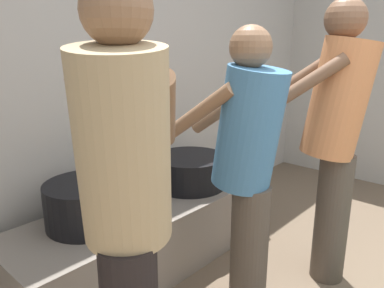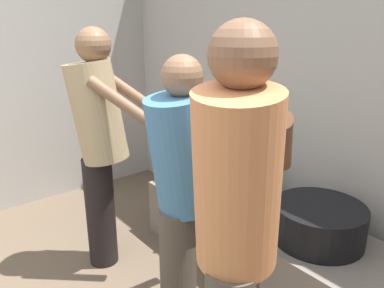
{
  "view_description": "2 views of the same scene",
  "coord_description": "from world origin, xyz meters",
  "px_view_note": "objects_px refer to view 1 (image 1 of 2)",
  "views": [
    {
      "loc": [
        -1.69,
        0.2,
        1.43
      ],
      "look_at": [
        -0.47,
        1.31,
        0.98
      ],
      "focal_mm": 34.53,
      "sensor_mm": 36.0,
      "label": 1
    },
    {
      "loc": [
        1.21,
        0.11,
        1.65
      ],
      "look_at": [
        -0.49,
        1.48,
        0.95
      ],
      "focal_mm": 35.4,
      "sensor_mm": 36.0,
      "label": 2
    }
  ],
  "objects_px": {
    "cooking_pot_main": "(87,203)",
    "cook_in_blue_shirt": "(247,161)",
    "cooking_pot_secondary": "(190,171)",
    "cook_in_orange_shirt": "(335,129)",
    "cook_in_tan_shirt": "(126,198)"
  },
  "relations": [
    {
      "from": "cooking_pot_main",
      "to": "cook_in_tan_shirt",
      "type": "relative_size",
      "value": 0.43
    },
    {
      "from": "cooking_pot_secondary",
      "to": "cook_in_blue_shirt",
      "type": "xyz_separation_m",
      "value": [
        -0.36,
        -0.72,
        0.32
      ]
    },
    {
      "from": "cook_in_blue_shirt",
      "to": "cook_in_tan_shirt",
      "type": "bearing_deg",
      "value": -175.66
    },
    {
      "from": "cook_in_blue_shirt",
      "to": "cook_in_orange_shirt",
      "type": "relative_size",
      "value": 0.91
    },
    {
      "from": "cooking_pot_secondary",
      "to": "cook_in_orange_shirt",
      "type": "relative_size",
      "value": 0.31
    },
    {
      "from": "cooking_pot_main",
      "to": "cook_in_blue_shirt",
      "type": "bearing_deg",
      "value": -57.86
    },
    {
      "from": "cook_in_orange_shirt",
      "to": "cook_in_tan_shirt",
      "type": "distance_m",
      "value": 1.39
    },
    {
      "from": "cooking_pot_secondary",
      "to": "cook_in_blue_shirt",
      "type": "bearing_deg",
      "value": -116.45
    },
    {
      "from": "cook_in_orange_shirt",
      "to": "cook_in_tan_shirt",
      "type": "xyz_separation_m",
      "value": [
        -1.39,
        0.14,
        -0.02
      ]
    },
    {
      "from": "cooking_pot_main",
      "to": "cook_in_orange_shirt",
      "type": "xyz_separation_m",
      "value": [
        1.05,
        -0.95,
        0.4
      ]
    },
    {
      "from": "cook_in_orange_shirt",
      "to": "cook_in_tan_shirt",
      "type": "height_order",
      "value": "cook_in_orange_shirt"
    },
    {
      "from": "cook_in_blue_shirt",
      "to": "cook_in_orange_shirt",
      "type": "height_order",
      "value": "cook_in_orange_shirt"
    },
    {
      "from": "cooking_pot_main",
      "to": "cooking_pot_secondary",
      "type": "xyz_separation_m",
      "value": [
        0.83,
        -0.02,
        -0.02
      ]
    },
    {
      "from": "cooking_pot_main",
      "to": "cook_in_orange_shirt",
      "type": "height_order",
      "value": "cook_in_orange_shirt"
    },
    {
      "from": "cooking_pot_secondary",
      "to": "cook_in_tan_shirt",
      "type": "bearing_deg",
      "value": -146.06
    }
  ]
}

